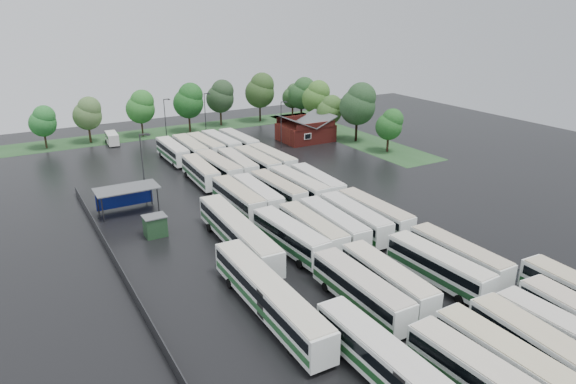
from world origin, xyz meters
TOP-DOWN VIEW (x-y plane):
  - ground at (0.00, 0.00)m, footprint 160.00×160.00m
  - brick_building at (24.00, 42.77)m, footprint 10.07×8.60m
  - wash_shed at (-17.20, 22.02)m, footprint 8.20×4.20m
  - utility_hut at (-16.20, 12.60)m, footprint 2.70×2.20m
  - grass_strip_north at (2.00, 64.80)m, footprint 80.00×10.00m
  - grass_strip_east at (34.00, 42.80)m, footprint 10.00×50.00m
  - west_fence at (-22.20, 8.00)m, footprint 0.10×50.00m
  - bus_r0c0 at (-4.40, -26.07)m, footprint 3.17×12.17m
  - bus_r0c1 at (-1.32, -25.79)m, footprint 2.80×12.13m
  - bus_r0c2 at (1.97, -26.32)m, footprint 3.23×12.51m
  - bus_r0c3 at (5.18, -26.21)m, footprint 2.85×11.95m
  - bus_r1c0 at (-4.42, -12.34)m, footprint 2.70×12.28m
  - bus_r1c1 at (-1.08, -12.10)m, footprint 3.10×12.14m
  - bus_r1c3 at (5.08, -12.65)m, footprint 3.07×12.15m
  - bus_r1c4 at (8.53, -12.08)m, footprint 2.66×11.92m
  - bus_r2c0 at (-4.21, 0.87)m, footprint 3.22×12.39m
  - bus_r2c1 at (-1.05, 1.14)m, footprint 2.81×12.01m
  - bus_r2c2 at (1.92, 1.20)m, footprint 3.09×12.26m
  - bus_r2c3 at (5.15, 1.30)m, footprint 3.06×12.33m
  - bus_r2c4 at (8.31, 1.37)m, footprint 2.73×12.20m
  - bus_r3c0 at (-4.21, 14.77)m, footprint 2.67×12.19m
  - bus_r3c1 at (-1.39, 14.59)m, footprint 2.91×11.95m
  - bus_r3c2 at (2.09, 15.02)m, footprint 2.88×11.93m
  - bus_r3c3 at (5.30, 14.72)m, footprint 2.93×12.41m
  - bus_r3c4 at (8.46, 14.68)m, footprint 3.10×12.06m
  - bus_r4c0 at (-4.32, 28.36)m, footprint 3.04×11.94m
  - bus_r4c1 at (-1.19, 28.59)m, footprint 3.00×12.59m
  - bus_r4c2 at (2.16, 28.73)m, footprint 3.13×12.16m
  - bus_r4c3 at (5.37, 28.12)m, footprint 2.73×12.37m
  - bus_r4c4 at (8.42, 28.48)m, footprint 3.02×12.34m
  - bus_r5c0 at (-4.28, 42.18)m, footprint 2.60×11.89m
  - bus_r5c1 at (-1.18, 41.69)m, footprint 2.83×12.48m
  - bus_r5c2 at (1.86, 41.92)m, footprint 2.98×12.29m
  - bus_r5c3 at (5.06, 42.27)m, footprint 3.05×12.45m
  - bus_r5c4 at (8.49, 41.88)m, footprint 2.90×12.33m
  - artic_bus_west_a at (-9.07, -23.18)m, footprint 2.67×18.14m
  - artic_bus_west_b at (-8.96, 4.48)m, footprint 3.41×18.89m
  - artic_bus_west_c at (-12.25, -9.10)m, footprint 2.94×18.80m
  - minibus at (-11.08, 59.65)m, footprint 2.40×5.54m
  - tree_north_0 at (-22.75, 62.88)m, footprint 5.09×5.09m
  - tree_north_1 at (-14.41, 63.33)m, footprint 5.63×5.63m
  - tree_north_2 at (-3.81, 63.27)m, footprint 5.95×5.95m
  - tree_north_3 at (6.31, 62.04)m, footprint 6.48×6.48m
  - tree_north_4 at (14.83, 64.64)m, footprint 6.33×6.33m
  - tree_north_5 at (24.64, 63.93)m, footprint 6.95×6.95m
  - tree_north_6 at (33.40, 63.47)m, footprint 5.15×5.14m
  - tree_east_0 at (33.19, 27.63)m, footprint 5.01×5.00m
  - tree_east_1 at (33.03, 37.18)m, footprint 7.22×7.22m
  - tree_east_2 at (30.55, 43.59)m, footprint 5.28×5.28m
  - tree_east_3 at (33.19, 52.80)m, footprint 6.34×6.34m
  - tree_east_4 at (33.16, 58.90)m, footprint 6.34×6.34m
  - lamp_post_ne at (16.98, 40.26)m, footprint 1.40×0.27m
  - lamp_post_nw at (-14.04, 24.09)m, footprint 1.54×0.30m
  - lamp_post_back_w at (-1.43, 54.27)m, footprint 1.40×0.27m
  - lamp_post_back_e at (7.50, 55.67)m, footprint 1.42×0.28m
  - puddle_0 at (-1.34, -20.52)m, footprint 6.22×6.22m
  - puddle_1 at (6.76, -19.70)m, footprint 2.58×2.58m
  - puddle_2 at (-10.07, 0.52)m, footprint 6.34×6.34m
  - puddle_3 at (7.53, 0.92)m, footprint 2.92×2.92m
  - puddle_4 at (13.98, -16.60)m, footprint 3.72×3.72m

SIDE VIEW (x-z plane):
  - ground at x=0.00m, z-range 0.00..0.00m
  - puddle_0 at x=-1.34m, z-range 0.00..0.01m
  - puddle_1 at x=6.76m, z-range 0.00..0.01m
  - puddle_2 at x=-10.07m, z-range 0.00..0.01m
  - puddle_3 at x=7.53m, z-range 0.00..0.01m
  - puddle_4 at x=13.98m, z-range 0.00..0.01m
  - grass_strip_north at x=2.00m, z-range 0.00..0.01m
  - grass_strip_east at x=34.00m, z-range 0.00..0.01m
  - west_fence at x=-22.20m, z-range 0.00..1.20m
  - minibus at x=-11.08m, z-range 0.13..2.49m
  - utility_hut at x=-16.20m, z-range 0.01..2.63m
  - bus_r4c0 at x=-4.32m, z-range 0.16..3.46m
  - bus_r3c2 at x=2.09m, z-range 0.17..3.47m
  - bus_r3c1 at x=-1.39m, z-range 0.17..3.47m
  - bus_r5c0 at x=-4.28m, z-range 0.17..3.47m
  - bus_r0c3 at x=5.18m, z-range 0.17..3.47m
  - bus_r1c4 at x=8.53m, z-range 0.17..3.48m
  - bus_r3c4 at x=8.46m, z-range 0.17..3.49m
  - bus_r2c1 at x=-1.05m, z-range 0.17..3.49m
  - bus_r1c1 at x=-1.08m, z-range 0.17..3.52m
  - bus_r4c2 at x=2.16m, z-range 0.17..3.52m
  - bus_r1c3 at x=5.08m, z-range 0.17..3.52m
  - bus_r0c0 at x=-4.40m, z-range 0.17..3.52m
  - bus_r0c1 at x=-1.32m, z-range 0.17..3.53m
  - bus_r2c2 at x=1.92m, z-range 0.17..3.55m
  - bus_r2c4 at x=8.31m, z-range 0.17..3.56m
  - bus_r3c0 at x=-4.21m, z-range 0.17..3.56m
  - artic_bus_west_a at x=-9.07m, z-range 0.18..3.55m
  - brick_building at x=24.00m, z-range -0.83..4.56m
  - bus_r5c2 at x=1.86m, z-range 0.17..3.57m
  - bus_r2c3 at x=5.15m, z-range 0.17..3.58m
  - bus_r4c4 at x=8.42m, z-range 0.17..3.58m
  - bus_r1c0 at x=-4.42m, z-range 0.17..3.58m
  - bus_r5c4 at x=8.49m, z-range 0.17..3.59m
  - bus_r2c0 at x=-4.21m, z-range 0.17..3.59m
  - bus_r4c3 at x=5.37m, z-range 0.17..3.61m
  - bus_r3c3 at x=5.30m, z-range 0.17..3.61m
  - bus_r5c3 at x=5.06m, z-range 0.17..3.61m
  - bus_r0c2 at x=1.97m, z-range 0.17..3.62m
  - bus_r5c1 at x=-1.18m, z-range 0.17..3.64m
  - bus_r4c1 at x=-1.19m, z-range 0.17..3.66m
  - artic_bus_west_c at x=-12.25m, z-range 0.19..3.67m
  - artic_bus_west_b at x=-8.96m, z-range 0.19..3.68m
  - wash_shed at x=-17.20m, z-range 1.20..4.78m
  - lamp_post_back_w at x=-1.43m, z-range 0.73..9.81m
  - lamp_post_ne at x=16.98m, z-range 0.73..9.81m
  - tree_east_0 at x=33.19m, z-range 1.18..9.46m
  - lamp_post_back_e at x=7.50m, z-range 0.74..9.99m
  - tree_north_0 at x=-22.75m, z-range 1.21..9.64m
  - tree_north_6 at x=33.40m, z-range 1.22..9.72m
  - tree_east_2 at x=30.55m, z-range 1.25..9.99m
  - lamp_post_nw at x=-14.04m, z-range 0.80..10.78m
  - tree_north_1 at x=-14.41m, z-range 1.33..10.66m
  - tree_north_2 at x=-3.81m, z-range 1.41..11.27m
  - tree_north_4 at x=14.83m, z-range 1.50..11.99m
  - tree_east_4 at x=33.16m, z-range 1.50..12.01m
  - tree_east_3 at x=33.19m, z-range 1.51..12.01m
  - tree_north_3 at x=6.31m, z-range 1.54..12.26m
  - tree_north_5 at x=24.64m, z-range 1.65..13.17m
  - tree_east_1 at x=33.03m, z-range 1.71..13.67m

